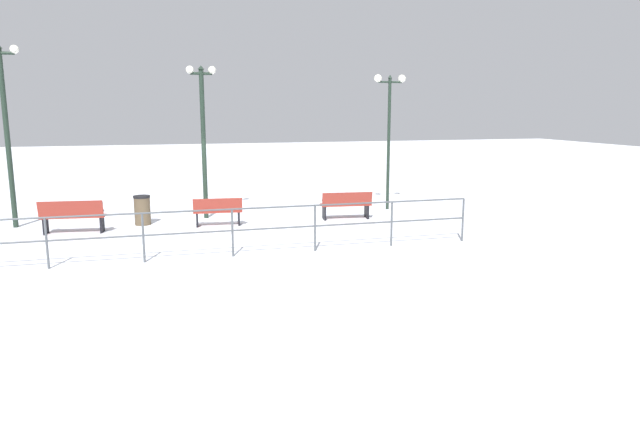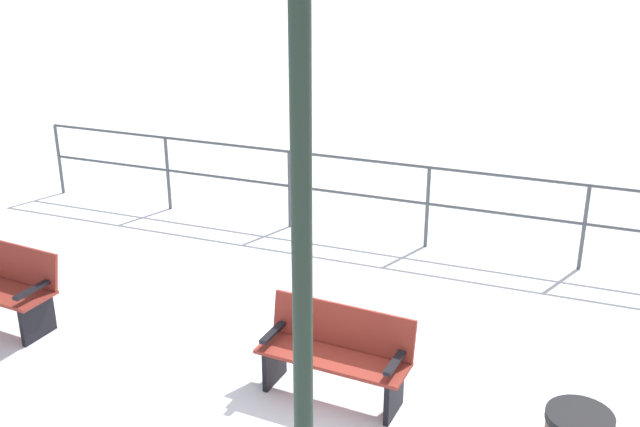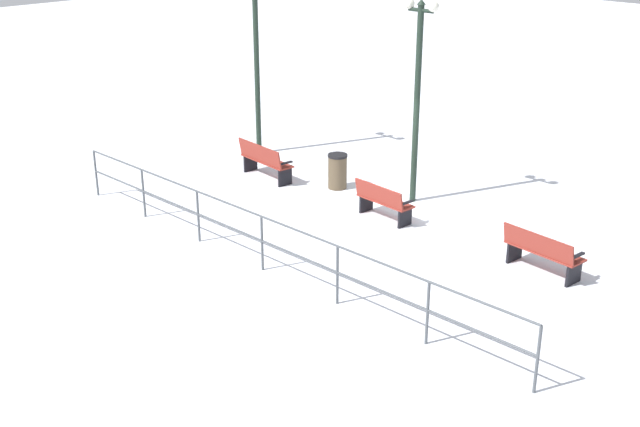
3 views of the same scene
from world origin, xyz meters
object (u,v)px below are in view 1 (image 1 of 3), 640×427
at_px(bench_nearest, 346,205).
at_px(lamppost_middle, 203,124).
at_px(bench_third, 73,216).
at_px(lamppost_near, 389,115).
at_px(lamppost_far, 5,116).
at_px(trash_bin, 142,210).
at_px(bench_second, 218,211).

distance_m(bench_nearest, lamppost_middle, 5.03).
distance_m(bench_third, lamppost_near, 10.23).
xyz_separation_m(bench_nearest, lamppost_middle, (1.37, 4.17, 2.45)).
distance_m(lamppost_near, lamppost_far, 11.53).
bearing_deg(bench_nearest, lamppost_near, -48.83).
height_order(lamppost_middle, lamppost_far, lamppost_far).
relative_size(bench_nearest, lamppost_far, 0.31).
bearing_deg(lamppost_far, trash_bin, -99.39).
bearing_deg(trash_bin, bench_second, -110.54).
relative_size(bench_nearest, lamppost_near, 0.36).
xyz_separation_m(lamppost_middle, trash_bin, (-0.59, 1.89, -2.47)).
height_order(bench_nearest, trash_bin, bench_nearest).
bearing_deg(lamppost_middle, trash_bin, 107.26).
relative_size(bench_third, lamppost_far, 0.34).
relative_size(lamppost_near, lamppost_far, 0.87).
distance_m(lamppost_near, lamppost_middle, 6.10).
distance_m(bench_nearest, bench_third, 7.86).
relative_size(bench_nearest, bench_second, 1.11).
xyz_separation_m(bench_second, lamppost_middle, (1.39, 0.25, 2.47)).
relative_size(lamppost_near, trash_bin, 5.17).
bearing_deg(bench_nearest, bench_second, 96.01).
bearing_deg(trash_bin, lamppost_near, -85.80).
height_order(bench_second, bench_third, bench_third).
distance_m(lamppost_middle, trash_bin, 3.16).
height_order(lamppost_near, trash_bin, lamppost_near).
bearing_deg(lamppost_near, bench_nearest, 125.44).
bearing_deg(lamppost_near, trash_bin, 94.20).
relative_size(lamppost_far, trash_bin, 5.91).
xyz_separation_m(bench_third, trash_bin, (0.78, -1.80, -0.06)).
height_order(bench_nearest, bench_second, bench_nearest).
distance_m(bench_second, bench_third, 3.93).
bearing_deg(bench_third, bench_nearest, -84.10).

